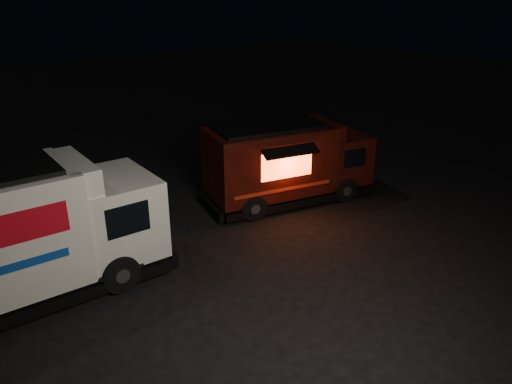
{
  "coord_description": "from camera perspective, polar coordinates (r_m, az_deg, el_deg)",
  "views": [
    {
      "loc": [
        -7.17,
        -8.32,
        6.73
      ],
      "look_at": [
        1.03,
        2.0,
        1.18
      ],
      "focal_mm": 35.0,
      "sensor_mm": 36.0,
      "label": 1
    }
  ],
  "objects": [
    {
      "name": "white_truck",
      "position": [
        12.2,
        -26.41,
        -4.67
      ],
      "size": [
        7.08,
        2.62,
        3.18
      ],
      "primitive_type": null,
      "rotation": [
        0.0,
        0.0,
        -0.03
      ],
      "color": "silver",
      "rests_on": "ground"
    },
    {
      "name": "ground",
      "position": [
        12.88,
        1.97,
        -8.68
      ],
      "size": [
        80.0,
        80.0,
        0.0
      ],
      "primitive_type": "plane",
      "color": "black",
      "rests_on": "ground"
    },
    {
      "name": "red_truck",
      "position": [
        16.33,
        3.83,
        3.45
      ],
      "size": [
        6.02,
        3.35,
        2.65
      ],
      "primitive_type": null,
      "rotation": [
        0.0,
        0.0,
        -0.23
      ],
      "color": "#3E0E0B",
      "rests_on": "ground"
    }
  ]
}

